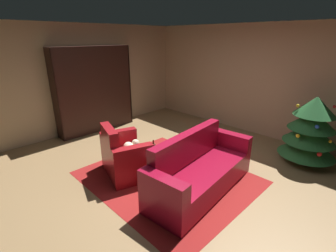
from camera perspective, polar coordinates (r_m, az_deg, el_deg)
The scene contains 11 objects.
ground_plane at distance 4.34m, azimuth 1.53°, elevation -11.22°, with size 7.51×7.51×0.00m, color #93724A.
wall_back at distance 6.18m, azimuth 20.65°, elevation 9.82°, with size 6.38×0.06×2.56m, color tan.
wall_left at distance 6.39m, azimuth -19.62°, elevation 10.23°, with size 0.06×5.79×2.56m, color tan.
area_rug at distance 4.25m, azimuth -0.03°, elevation -11.91°, with size 2.67×2.27×0.01m, color maroon.
bookshelf_unit at distance 6.34m, azimuth -15.95°, elevation 7.99°, with size 0.36×1.94×2.06m.
armchair_red at distance 4.29m, azimuth -10.20°, elevation -7.16°, with size 1.09×0.91×0.89m.
couch_red at distance 3.85m, azimuth 7.40°, elevation -10.53°, with size 0.92×2.08×0.89m.
coffee_table at distance 4.05m, azimuth -0.93°, elevation -7.20°, with size 0.62×0.62×0.45m.
book_stack_on_table at distance 4.04m, azimuth -1.33°, elevation -5.34°, with size 0.22×0.19×0.13m.
bottle_on_table at distance 3.96m, azimuth -3.41°, elevation -5.41°, with size 0.07×0.07×0.26m.
decorated_tree at distance 5.18m, azimuth 30.37°, elevation -0.87°, with size 1.00×1.00×1.28m.
Camera 1 is at (2.55, -2.68, 2.26)m, focal length 26.05 mm.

